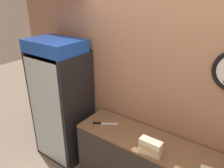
% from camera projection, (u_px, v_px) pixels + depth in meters
% --- Properties ---
extents(wall_back, '(5.20, 0.10, 2.70)m').
position_uv_depth(wall_back, '(167.00, 96.00, 2.70)').
color(wall_back, '#AD7A5B').
rests_on(wall_back, ground_plane).
extents(beverage_cooler, '(0.78, 0.65, 1.94)m').
position_uv_depth(beverage_cooler, '(64.00, 95.00, 3.41)').
color(beverage_cooler, black).
rests_on(beverage_cooler, ground_plane).
extents(sandwich_stack_bottom, '(0.26, 0.14, 0.06)m').
position_uv_depth(sandwich_stack_bottom, '(150.00, 151.00, 2.45)').
color(sandwich_stack_bottom, beige).
rests_on(sandwich_stack_bottom, prep_counter).
extents(sandwich_stack_middle, '(0.25, 0.11, 0.06)m').
position_uv_depth(sandwich_stack_middle, '(150.00, 147.00, 2.42)').
color(sandwich_stack_middle, tan).
rests_on(sandwich_stack_middle, sandwich_stack_bottom).
extents(sandwich_stack_top, '(0.25, 0.11, 0.06)m').
position_uv_depth(sandwich_stack_top, '(151.00, 143.00, 2.40)').
color(sandwich_stack_top, beige).
rests_on(sandwich_stack_top, sandwich_stack_middle).
extents(chefs_knife, '(0.31, 0.23, 0.02)m').
position_uv_depth(chefs_knife, '(102.00, 123.00, 3.00)').
color(chefs_knife, silver).
rests_on(chefs_knife, prep_counter).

